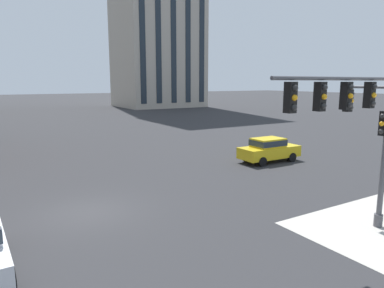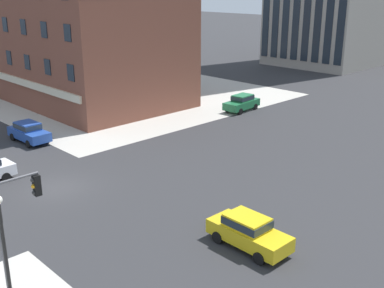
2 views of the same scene
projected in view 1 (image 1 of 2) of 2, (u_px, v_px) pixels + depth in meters
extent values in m
plane|color=#2D2D30|center=(89.00, 212.00, 15.15)|extent=(320.00, 320.00, 0.00)
cylinder|color=#4C4C51|center=(378.00, 220.00, 13.62)|extent=(0.32, 0.32, 0.50)
cylinder|color=#4C4C51|center=(340.00, 79.00, 11.20)|extent=(5.85, 0.12, 0.12)
cylinder|color=#4C4C51|center=(368.00, 87.00, 13.49)|extent=(0.11, 1.80, 0.11)
cube|color=black|center=(369.00, 95.00, 12.13)|extent=(0.28, 0.28, 0.90)
sphere|color=#282828|center=(375.00, 87.00, 11.95)|extent=(0.18, 0.18, 0.18)
sphere|color=orange|center=(374.00, 95.00, 12.00)|extent=(0.18, 0.18, 0.18)
sphere|color=#282828|center=(373.00, 103.00, 12.05)|extent=(0.18, 0.18, 0.18)
cube|color=black|center=(346.00, 96.00, 11.49)|extent=(0.28, 0.28, 0.90)
sphere|color=#282828|center=(351.00, 87.00, 11.30)|extent=(0.18, 0.18, 0.18)
sphere|color=orange|center=(350.00, 96.00, 11.35)|extent=(0.18, 0.18, 0.18)
sphere|color=#282828|center=(350.00, 105.00, 11.40)|extent=(0.18, 0.18, 0.18)
cube|color=black|center=(320.00, 97.00, 10.84)|extent=(0.28, 0.28, 0.90)
sphere|color=#282828|center=(325.00, 87.00, 10.65)|extent=(0.18, 0.18, 0.18)
sphere|color=orange|center=(324.00, 97.00, 10.70)|extent=(0.18, 0.18, 0.18)
sphere|color=#282828|center=(324.00, 106.00, 10.75)|extent=(0.18, 0.18, 0.18)
cube|color=black|center=(290.00, 98.00, 10.19)|extent=(0.28, 0.28, 0.90)
sphere|color=#282828|center=(295.00, 88.00, 10.01)|extent=(0.18, 0.18, 0.18)
sphere|color=orange|center=(295.00, 98.00, 10.06)|extent=(0.18, 0.18, 0.18)
sphere|color=#282828|center=(294.00, 108.00, 10.11)|extent=(0.18, 0.18, 0.18)
cube|color=black|center=(384.00, 123.00, 12.86)|extent=(0.28, 0.28, 0.90)
sphere|color=#282828|center=(383.00, 116.00, 12.73)|extent=(0.18, 0.18, 0.18)
sphere|color=orange|center=(382.00, 124.00, 12.78)|extent=(0.18, 0.18, 0.18)
sphere|color=#282828|center=(381.00, 131.00, 12.83)|extent=(0.18, 0.18, 0.18)
cube|color=black|center=(348.00, 101.00, 14.26)|extent=(0.28, 0.28, 0.90)
sphere|color=#282828|center=(352.00, 94.00, 14.08)|extent=(0.18, 0.18, 0.18)
sphere|color=orange|center=(352.00, 101.00, 14.13)|extent=(0.18, 0.18, 0.18)
sphere|color=#282828|center=(351.00, 108.00, 14.18)|extent=(0.18, 0.18, 0.18)
cube|color=gold|center=(269.00, 152.00, 24.61)|extent=(4.42, 1.81, 0.76)
cube|color=gold|center=(268.00, 142.00, 24.42)|extent=(2.13, 1.52, 0.60)
cube|color=#232D38|center=(268.00, 142.00, 24.42)|extent=(2.22, 1.55, 0.40)
cylinder|color=black|center=(275.00, 153.00, 26.07)|extent=(0.64, 0.23, 0.64)
cylinder|color=black|center=(292.00, 157.00, 24.65)|extent=(0.64, 0.23, 0.64)
cylinder|color=black|center=(246.00, 157.00, 24.70)|extent=(0.64, 0.23, 0.64)
cylinder|color=black|center=(262.00, 162.00, 23.29)|extent=(0.64, 0.23, 0.64)
cylinder|color=black|center=(11.00, 279.00, 9.43)|extent=(0.24, 0.65, 0.64)
cylinder|color=black|center=(1.00, 241.00, 11.69)|extent=(0.24, 0.65, 0.64)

